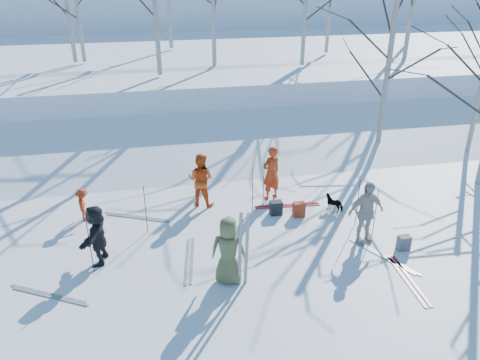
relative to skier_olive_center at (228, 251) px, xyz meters
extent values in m
plane|color=white|center=(0.74, 0.92, -0.80)|extent=(120.00, 120.00, 0.00)
cube|color=white|center=(0.74, 7.92, -0.65)|extent=(70.00, 9.49, 4.12)
cube|color=white|center=(0.74, 17.92, 0.20)|extent=(70.00, 18.00, 2.20)
cube|color=white|center=(0.74, 38.92, 1.20)|extent=(90.00, 30.00, 6.00)
imported|color=#4D5533|center=(0.00, 0.00, 0.00)|extent=(0.91, 0.75, 1.60)
imported|color=#B63011|center=(1.92, 3.68, 0.03)|extent=(0.71, 0.60, 1.66)
imported|color=#CB460F|center=(-0.16, 3.71, -0.01)|extent=(0.96, 0.89, 1.58)
imported|color=#B63011|center=(-3.42, 3.41, -0.33)|extent=(0.44, 0.66, 0.95)
imported|color=beige|center=(3.64, 0.96, 0.02)|extent=(1.00, 0.50, 1.65)
imported|color=black|center=(-2.87, 1.33, -0.06)|extent=(0.71, 1.43, 1.48)
imported|color=black|center=(3.51, 2.60, -0.56)|extent=(0.59, 0.57, 0.48)
cube|color=silver|center=(0.21, -0.24, 0.15)|extent=(0.09, 0.16, 1.90)
cube|color=silver|center=(0.35, -0.25, 0.15)|extent=(0.09, 0.23, 1.89)
cylinder|color=black|center=(1.22, 3.05, -0.13)|extent=(0.02, 0.02, 1.34)
cylinder|color=black|center=(-2.99, 0.94, -0.13)|extent=(0.02, 0.02, 1.34)
cylinder|color=black|center=(3.79, 1.75, -0.13)|extent=(0.02, 0.02, 1.34)
cylinder|color=black|center=(-1.74, 2.44, -0.13)|extent=(0.02, 0.02, 1.34)
cylinder|color=black|center=(1.63, 3.42, -0.13)|extent=(0.02, 0.02, 1.34)
cylinder|color=black|center=(4.00, 1.13, -0.13)|extent=(0.02, 0.02, 1.34)
cube|color=maroon|center=(2.42, 2.47, -0.59)|extent=(0.32, 0.22, 0.42)
cube|color=#55575C|center=(4.45, 0.38, -0.61)|extent=(0.30, 0.20, 0.38)
cube|color=black|center=(1.82, 2.70, -0.60)|extent=(0.34, 0.24, 0.40)
camera|label=1|loc=(-1.40, -8.37, 5.76)|focal=35.00mm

